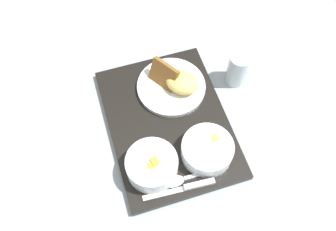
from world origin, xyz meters
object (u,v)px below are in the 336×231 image
(plate_main, at_px, (174,84))
(glass_water, at_px, (237,70))
(bowl_salad, at_px, (152,165))
(bowl_soup, at_px, (207,149))
(knife, at_px, (192,186))
(spoon, at_px, (185,179))

(plate_main, height_order, glass_water, glass_water)
(bowl_salad, height_order, plate_main, plate_main)
(plate_main, bearing_deg, bowl_soup, -175.67)
(bowl_salad, height_order, knife, bowl_salad)
(knife, xyz_separation_m, glass_water, (0.27, -0.23, 0.02))
(bowl_soup, relative_size, plate_main, 0.68)
(bowl_salad, xyz_separation_m, knife, (-0.07, -0.08, -0.03))
(bowl_salad, bearing_deg, spoon, -125.24)
(bowl_salad, distance_m, knife, 0.11)
(bowl_soup, distance_m, glass_water, 0.26)
(knife, bearing_deg, bowl_soup, -128.74)
(bowl_soup, bearing_deg, glass_water, -39.82)
(bowl_salad, height_order, bowl_soup, bowl_salad)
(bowl_soup, xyz_separation_m, plate_main, (0.22, 0.02, -0.01))
(bowl_salad, height_order, spoon, bowl_salad)
(spoon, bearing_deg, plate_main, -100.50)
(bowl_soup, xyz_separation_m, knife, (-0.07, 0.07, -0.02))
(plate_main, xyz_separation_m, spoon, (-0.26, 0.06, -0.01))
(bowl_salad, xyz_separation_m, glass_water, (0.20, -0.31, -0.00))
(plate_main, relative_size, spoon, 1.14)
(knife, height_order, glass_water, glass_water)
(bowl_salad, bearing_deg, bowl_soup, -90.45)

